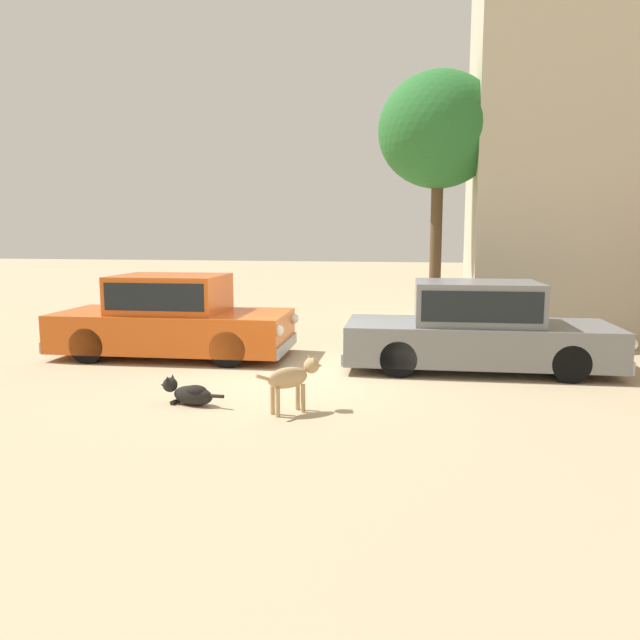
% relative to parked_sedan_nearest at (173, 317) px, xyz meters
% --- Properties ---
extents(ground_plane, '(80.00, 80.00, 0.00)m').
position_rel_parked_sedan_nearest_xyz_m(ground_plane, '(2.63, -1.09, -0.76)').
color(ground_plane, tan).
extents(parked_sedan_nearest, '(4.57, 2.05, 1.55)m').
position_rel_parked_sedan_nearest_xyz_m(parked_sedan_nearest, '(0.00, 0.00, 0.00)').
color(parked_sedan_nearest, '#D15619').
rests_on(parked_sedan_nearest, ground_plane).
extents(parked_sedan_second, '(4.69, 1.97, 1.52)m').
position_rel_parked_sedan_nearest_xyz_m(parked_sedan_second, '(5.61, -0.09, -0.01)').
color(parked_sedan_second, slate).
rests_on(parked_sedan_second, ground_plane).
extents(stray_dog_spotted, '(1.01, 0.36, 0.39)m').
position_rel_parked_sedan_nearest_xyz_m(stray_dog_spotted, '(1.61, -3.11, -0.59)').
color(stray_dog_spotted, black).
rests_on(stray_dog_spotted, ground_plane).
extents(stray_dog_tan, '(0.78, 0.75, 0.73)m').
position_rel_parked_sedan_nearest_xyz_m(stray_dog_tan, '(3.10, -3.18, -0.29)').
color(stray_dog_tan, tan).
rests_on(stray_dog_tan, ground_plane).
extents(acacia_tree_left, '(2.64, 2.37, 5.80)m').
position_rel_parked_sedan_nearest_xyz_m(acacia_tree_left, '(4.87, 3.20, 3.75)').
color(acacia_tree_left, brown).
rests_on(acacia_tree_left, ground_plane).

